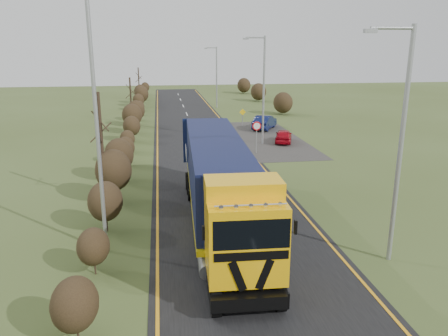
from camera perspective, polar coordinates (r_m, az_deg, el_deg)
name	(u,v)px	position (r m, az deg, el deg)	size (l,w,h in m)	color
ground	(234,224)	(21.33, 1.38, -7.31)	(160.00, 160.00, 0.00)	#414F22
road	(211,169)	(30.69, -1.77, -0.09)	(8.00, 120.00, 0.02)	black
layby	(267,138)	(41.42, 5.59, 3.96)	(6.00, 18.00, 0.02)	#2F2D2A
lane_markings	(211,170)	(30.40, -1.70, -0.21)	(7.52, 116.00, 0.01)	orange
hedgerow	(120,157)	(28.19, -13.49, 1.44)	(2.24, 102.04, 6.05)	black
lorry	(219,180)	(20.01, -0.63, -1.61)	(2.99, 15.13, 4.19)	black
car_red_hatchback	(283,136)	(39.39, 7.78, 4.15)	(1.40, 3.48, 1.18)	#A60815
car_blue_sedan	(265,122)	(45.70, 5.33, 5.97)	(1.52, 4.37, 1.44)	#0B123C
streetlight_near	(399,138)	(17.58, 21.88, 3.64)	(1.93, 0.18, 9.07)	#939698
streetlight_mid	(262,86)	(38.04, 5.04, 10.63)	(1.95, 0.18, 9.18)	#939698
streetlight_far	(216,75)	(61.72, -1.06, 12.09)	(1.77, 0.18, 8.29)	#939698
left_pole	(96,122)	(17.68, -16.32, 5.84)	(0.16, 0.16, 10.99)	#939698
speed_sign	(257,131)	(34.97, 4.28, 4.86)	(0.71, 0.10, 2.57)	#939698
warning_board	(242,116)	(47.46, 2.43, 6.86)	(0.71, 0.11, 1.85)	#939698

